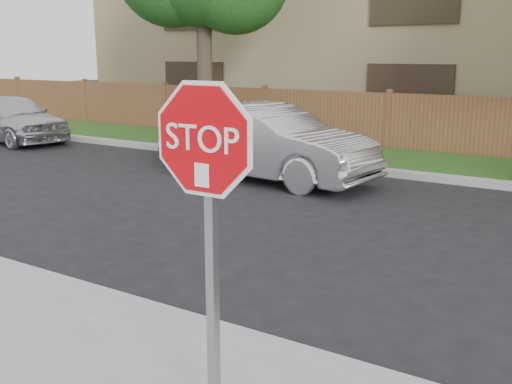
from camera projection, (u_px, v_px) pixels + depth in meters
The scene contains 4 objects.
ground at pixel (359, 371), 5.15m from camera, with size 90.00×90.00×0.00m, color black.
stop_sign at pixel (206, 190), 3.76m from camera, with size 1.01×0.13×2.55m.
sedan_far_left at pixel (12, 118), 18.16m from camera, with size 1.73×4.31×1.47m, color silver.
sedan_left at pixel (266, 142), 12.73m from camera, with size 1.70×4.89×1.61m, color silver.
Camera 1 is at (1.76, -4.41, 2.67)m, focal length 42.00 mm.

